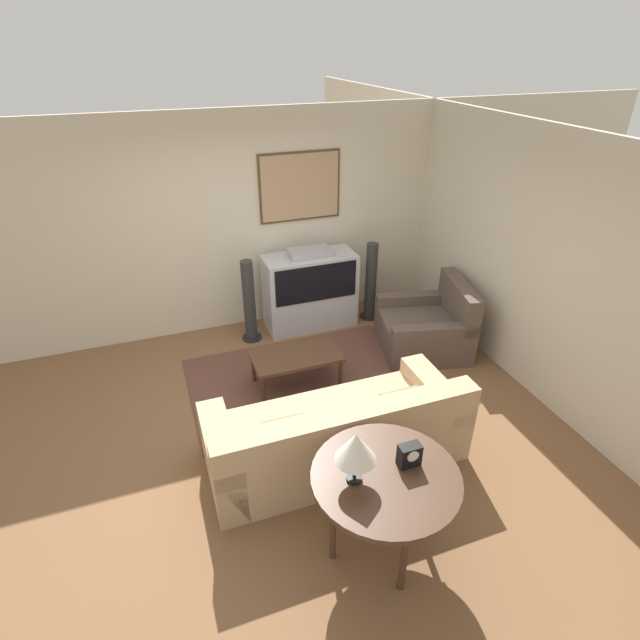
% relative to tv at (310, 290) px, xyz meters
% --- Properties ---
extents(ground_plane, '(12.00, 12.00, 0.00)m').
position_rel_tv_xyz_m(ground_plane, '(-0.82, -1.74, -0.51)').
color(ground_plane, brown).
extents(wall_back, '(12.00, 0.10, 2.70)m').
position_rel_tv_xyz_m(wall_back, '(-0.81, 0.39, 0.85)').
color(wall_back, beige).
rests_on(wall_back, ground_plane).
extents(wall_right, '(0.06, 12.00, 2.70)m').
position_rel_tv_xyz_m(wall_right, '(1.81, -1.74, 0.84)').
color(wall_right, beige).
rests_on(wall_right, ground_plane).
extents(area_rug, '(2.46, 1.66, 0.01)m').
position_rel_tv_xyz_m(area_rug, '(-0.50, -1.15, -0.50)').
color(area_rug, brown).
rests_on(area_rug, ground_plane).
extents(tv, '(1.17, 0.51, 1.08)m').
position_rel_tv_xyz_m(tv, '(0.00, 0.00, 0.00)').
color(tv, '#B7B7BC').
rests_on(tv, ground_plane).
extents(couch, '(2.28, 0.96, 0.80)m').
position_rel_tv_xyz_m(couch, '(-0.57, -2.40, -0.22)').
color(couch, tan).
rests_on(couch, ground_plane).
extents(armchair, '(1.20, 1.18, 0.86)m').
position_rel_tv_xyz_m(armchair, '(1.15, -1.03, -0.23)').
color(armchair, brown).
rests_on(armchair, ground_plane).
extents(coffee_table, '(0.95, 0.56, 0.43)m').
position_rel_tv_xyz_m(coffee_table, '(-0.58, -1.23, -0.13)').
color(coffee_table, '#472D1E').
rests_on(coffee_table, ground_plane).
extents(console_table, '(1.04, 1.04, 0.77)m').
position_rel_tv_xyz_m(console_table, '(-0.60, -3.37, 0.20)').
color(console_table, '#472D1E').
rests_on(console_table, ground_plane).
extents(table_lamp, '(0.28, 0.28, 0.41)m').
position_rel_tv_xyz_m(table_lamp, '(-0.82, -3.33, 0.56)').
color(table_lamp, black).
rests_on(table_lamp, console_table).
extents(mantel_clock, '(0.16, 0.10, 0.17)m').
position_rel_tv_xyz_m(mantel_clock, '(-0.41, -3.33, 0.35)').
color(mantel_clock, black).
rests_on(mantel_clock, console_table).
extents(speaker_tower_left, '(0.25, 0.25, 1.07)m').
position_rel_tv_xyz_m(speaker_tower_left, '(-0.82, -0.09, 0.00)').
color(speaker_tower_left, black).
rests_on(speaker_tower_left, ground_plane).
extents(speaker_tower_right, '(0.25, 0.25, 1.07)m').
position_rel_tv_xyz_m(speaker_tower_right, '(0.82, -0.09, 0.00)').
color(speaker_tower_right, black).
rests_on(speaker_tower_right, ground_plane).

